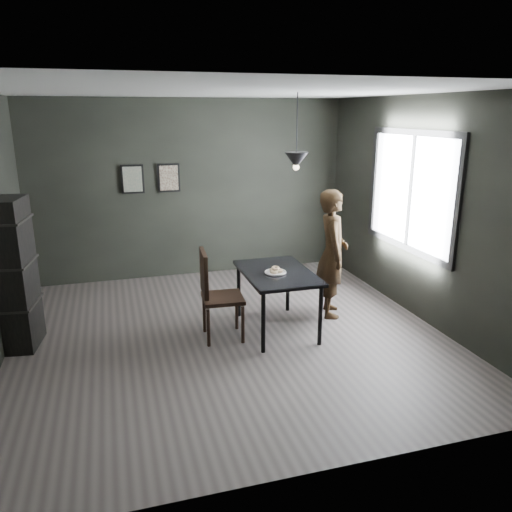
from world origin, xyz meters
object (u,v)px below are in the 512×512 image
object	(u,v)px
white_plate	(275,273)
pendant_lamp	(296,160)
cafe_table	(277,278)
woman	(332,254)
shelf_unit	(16,275)
wood_chair	(214,290)

from	to	relation	value
white_plate	pendant_lamp	distance (m)	1.34
cafe_table	woman	size ratio (longest dim) A/B	0.72
cafe_table	pendant_lamp	size ratio (longest dim) A/B	1.39
woman	shelf_unit	world-z (taller)	shelf_unit
cafe_table	wood_chair	size ratio (longest dim) A/B	1.12
cafe_table	shelf_unit	world-z (taller)	shelf_unit
cafe_table	white_plate	distance (m)	0.11
shelf_unit	woman	bearing A→B (deg)	5.98
woman	wood_chair	xyz separation A→B (m)	(-1.62, -0.30, -0.22)
pendant_lamp	white_plate	bearing A→B (deg)	-151.80
cafe_table	shelf_unit	distance (m)	2.95
woman	pendant_lamp	distance (m)	1.37
cafe_table	pendant_lamp	distance (m)	1.41
white_plate	woman	xyz separation A→B (m)	(0.88, 0.33, 0.08)
cafe_table	pendant_lamp	world-z (taller)	pendant_lamp
cafe_table	white_plate	xyz separation A→B (m)	(-0.04, -0.06, 0.08)
white_plate	pendant_lamp	size ratio (longest dim) A/B	0.27
wood_chair	cafe_table	bearing A→B (deg)	6.17
woman	cafe_table	bearing A→B (deg)	125.43
white_plate	wood_chair	size ratio (longest dim) A/B	0.21
cafe_table	pendant_lamp	bearing A→B (deg)	21.80
white_plate	woman	distance (m)	0.95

